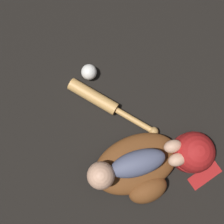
{
  "coord_description": "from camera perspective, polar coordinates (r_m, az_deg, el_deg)",
  "views": [
    {
      "loc": [
        0.04,
        -0.06,
        1.36
      ],
      "look_at": [
        -0.13,
        -0.22,
        0.07
      ],
      "focal_mm": 50.0,
      "sensor_mm": 36.0,
      "label": 1
    }
  ],
  "objects": [
    {
      "name": "baseball",
      "position": [
        1.39,
        -4.22,
        7.3
      ],
      "size": [
        0.07,
        0.07,
        0.07
      ],
      "color": "white",
      "rests_on": "ground"
    },
    {
      "name": "baby_figure",
      "position": [
        1.22,
        3.21,
        -9.97
      ],
      "size": [
        0.37,
        0.27,
        0.11
      ],
      "color": "#4C516B",
      "rests_on": "baseball_glove"
    },
    {
      "name": "baseball_glove",
      "position": [
        1.32,
        4.88,
        -10.24
      ],
      "size": [
        0.43,
        0.36,
        0.1
      ],
      "color": "brown",
      "rests_on": "ground"
    },
    {
      "name": "baseball_bat",
      "position": [
        1.36,
        -1.68,
        1.83
      ],
      "size": [
        0.14,
        0.44,
        0.06
      ],
      "color": "tan",
      "rests_on": "ground"
    },
    {
      "name": "baseball_cap",
      "position": [
        1.33,
        14.6,
        -7.19
      ],
      "size": [
        0.19,
        0.24,
        0.17
      ],
      "color": "maroon",
      "rests_on": "ground"
    },
    {
      "name": "ground_plane",
      "position": [
        1.36,
        2.98,
        -10.76
      ],
      "size": [
        6.0,
        6.0,
        0.0
      ],
      "primitive_type": "plane",
      "color": "black"
    }
  ]
}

